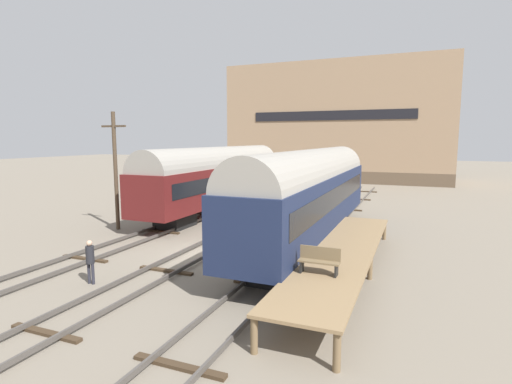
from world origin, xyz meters
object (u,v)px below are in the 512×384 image
object	(u,v)px
train_car_maroon	(218,175)
bench	(319,260)
person_worker	(90,258)
train_car_navy	(311,190)
utility_pole	(116,169)

from	to	relation	value
train_car_maroon	bench	xyz separation A→B (m)	(11.44, -14.57, -1.26)
bench	person_worker	xyz separation A→B (m)	(-8.76, -1.42, -0.55)
train_car_navy	bench	xyz separation A→B (m)	(2.32, -7.70, -1.33)
train_car_navy	bench	size ratio (longest dim) A/B	12.96
person_worker	utility_pole	size ratio (longest dim) A/B	0.24
train_car_navy	train_car_maroon	world-z (taller)	train_car_navy
train_car_maroon	bench	distance (m)	18.57
train_car_navy	utility_pole	xyz separation A→B (m)	(-12.12, -1.10, 0.88)
bench	utility_pole	size ratio (longest dim) A/B	0.19
train_car_navy	person_worker	world-z (taller)	train_car_navy
bench	utility_pole	distance (m)	16.03
person_worker	bench	bearing A→B (deg)	9.21
bench	utility_pole	xyz separation A→B (m)	(-14.44, 6.60, 2.21)
bench	utility_pole	world-z (taller)	utility_pole
train_car_navy	utility_pole	distance (m)	12.20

